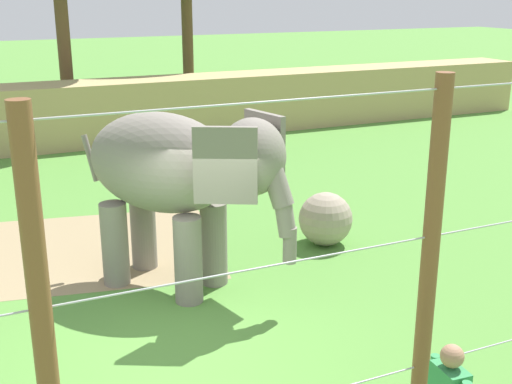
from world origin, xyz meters
TOP-DOWN VIEW (x-y plane):
  - ground_plane at (0.00, 0.00)m, footprint 120.00×120.00m
  - dirt_patch at (-0.35, 4.06)m, footprint 5.04×4.70m
  - embankment_wall at (0.00, 13.08)m, footprint 36.00×1.80m
  - elephant at (0.54, 1.77)m, footprint 3.14×3.51m
  - enrichment_ball at (3.69, 2.44)m, footprint 1.04×1.04m
  - cable_fence at (-0.05, -2.76)m, footprint 12.81×0.19m

SIDE VIEW (x-z plane):
  - ground_plane at x=0.00m, z-range 0.00..0.00m
  - dirt_patch at x=-0.35m, z-range 0.00..0.01m
  - enrichment_ball at x=3.69m, z-range 0.00..1.04m
  - embankment_wall at x=0.00m, z-range 0.00..1.96m
  - elephant at x=0.54m, z-range 0.48..3.46m
  - cable_fence at x=-0.05m, z-range 0.01..4.00m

